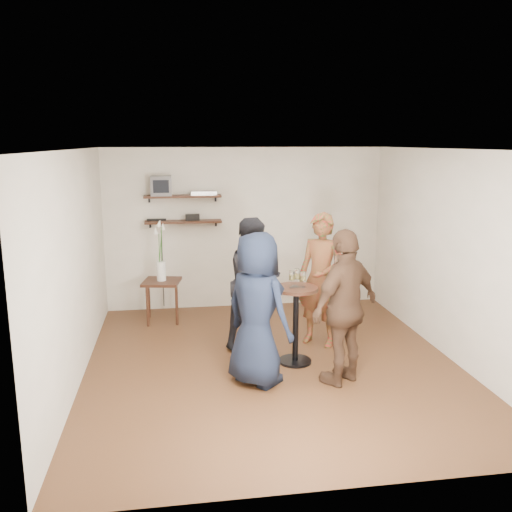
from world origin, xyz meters
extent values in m
cube|color=#472E16|center=(0.00, 0.00, -0.02)|extent=(4.50, 5.00, 0.04)
cube|color=white|center=(0.00, 0.00, 2.62)|extent=(4.50, 5.00, 0.04)
cube|color=beige|center=(0.00, 2.52, 1.30)|extent=(4.50, 0.04, 2.60)
cube|color=beige|center=(0.00, -2.52, 1.30)|extent=(4.50, 0.04, 2.60)
cube|color=beige|center=(-2.27, 0.00, 1.30)|extent=(0.04, 5.00, 2.60)
cube|color=beige|center=(2.27, 0.00, 1.30)|extent=(0.04, 5.00, 2.60)
cube|color=black|center=(-1.00, 2.38, 1.85)|extent=(1.20, 0.25, 0.04)
cube|color=black|center=(-1.00, 2.38, 1.45)|extent=(1.20, 0.25, 0.04)
cube|color=#59595B|center=(-1.32, 2.38, 2.02)|extent=(0.32, 0.30, 0.30)
cube|color=silver|center=(-0.67, 2.38, 1.90)|extent=(0.40, 0.24, 0.06)
cube|color=black|center=(-0.86, 2.38, 1.52)|extent=(0.22, 0.10, 0.10)
cube|color=black|center=(-1.42, 2.42, 1.48)|extent=(0.30, 0.05, 0.03)
cube|color=black|center=(-1.36, 1.87, 0.62)|extent=(0.62, 0.62, 0.04)
cylinder|color=black|center=(-1.57, 1.65, 0.30)|extent=(0.04, 0.04, 0.60)
cylinder|color=black|center=(-1.14, 1.65, 0.30)|extent=(0.04, 0.04, 0.60)
cylinder|color=black|center=(-1.57, 2.08, 0.30)|extent=(0.04, 0.04, 0.60)
cylinder|color=black|center=(-1.14, 2.08, 0.30)|extent=(0.04, 0.04, 0.60)
cylinder|color=white|center=(-1.36, 1.87, 0.78)|extent=(0.14, 0.14, 0.29)
cylinder|color=#28601B|center=(-1.38, 1.87, 1.08)|extent=(0.01, 0.07, 0.53)
cone|color=white|center=(-1.42, 1.87, 1.40)|extent=(0.07, 0.08, 0.12)
cylinder|color=#28601B|center=(-1.34, 1.88, 1.11)|extent=(0.03, 0.05, 0.59)
cone|color=white|center=(-1.31, 1.90, 1.46)|extent=(0.10, 0.12, 0.12)
cylinder|color=#28601B|center=(-1.36, 1.85, 1.14)|extent=(0.09, 0.08, 0.64)
cone|color=white|center=(-1.36, 1.82, 1.52)|extent=(0.12, 0.12, 0.12)
cylinder|color=black|center=(0.29, 0.02, 0.95)|extent=(0.53, 0.53, 0.04)
cylinder|color=black|center=(0.29, 0.02, 0.48)|extent=(0.07, 0.07, 0.90)
cylinder|color=black|center=(0.29, 0.02, 0.02)|extent=(0.41, 0.41, 0.03)
cylinder|color=silver|center=(0.23, 0.00, 0.97)|extent=(0.06, 0.06, 0.00)
cylinder|color=silver|center=(0.23, 0.00, 1.02)|extent=(0.01, 0.01, 0.09)
cylinder|color=silver|center=(0.23, 0.00, 1.12)|extent=(0.07, 0.07, 0.11)
cylinder|color=#E3CD5D|center=(0.23, 0.00, 1.09)|extent=(0.06, 0.06, 0.06)
cylinder|color=silver|center=(0.37, -0.01, 0.97)|extent=(0.06, 0.06, 0.00)
cylinder|color=silver|center=(0.37, -0.01, 1.01)|extent=(0.01, 0.01, 0.08)
cylinder|color=silver|center=(0.37, -0.01, 1.10)|extent=(0.06, 0.06, 0.10)
cylinder|color=#E3CD5D|center=(0.37, -0.01, 1.08)|extent=(0.06, 0.06, 0.06)
cylinder|color=silver|center=(0.28, 0.07, 0.97)|extent=(0.05, 0.05, 0.00)
cylinder|color=silver|center=(0.28, 0.07, 1.01)|extent=(0.01, 0.01, 0.08)
cylinder|color=silver|center=(0.28, 0.07, 1.10)|extent=(0.06, 0.06, 0.10)
cylinder|color=#E3CD5D|center=(0.28, 0.07, 1.08)|extent=(0.06, 0.06, 0.05)
cylinder|color=silver|center=(0.30, 0.02, 0.97)|extent=(0.07, 0.07, 0.00)
cylinder|color=silver|center=(0.30, 0.02, 1.02)|extent=(0.01, 0.01, 0.10)
cylinder|color=silver|center=(0.30, 0.02, 1.13)|extent=(0.07, 0.07, 0.12)
cylinder|color=#E3CD5D|center=(0.30, 0.02, 1.10)|extent=(0.07, 0.07, 0.07)
imported|color=#B4141C|center=(0.76, 0.59, 0.89)|extent=(0.77, 0.74, 1.78)
imported|color=black|center=(-0.12, 0.64, 0.87)|extent=(1.07, 1.01, 1.73)
imported|color=black|center=(-0.27, -0.48, 0.87)|extent=(0.98, 1.00, 1.73)
imported|color=#442C1D|center=(0.71, -0.60, 0.88)|extent=(1.10, 0.93, 1.76)
camera|label=1|loc=(-1.14, -6.15, 2.68)|focal=38.00mm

